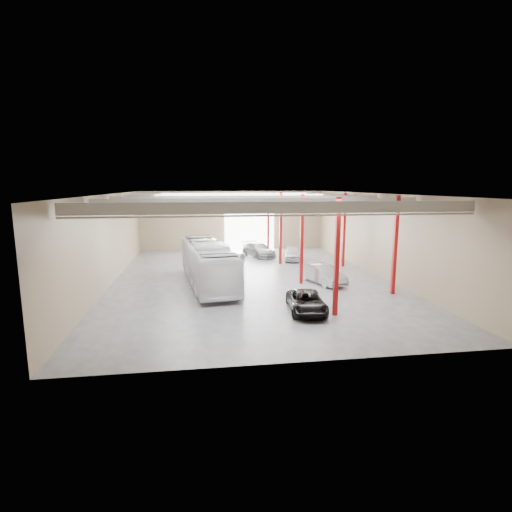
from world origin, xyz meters
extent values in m
cube|color=#4C4C51|center=(0.00, 0.00, 0.00)|extent=(22.00, 32.00, 0.01)
cube|color=#9FA09B|center=(0.00, 0.00, 7.00)|extent=(22.00, 32.00, 0.12)
cube|color=#76634A|center=(0.00, 16.00, 3.50)|extent=(22.00, 0.12, 7.00)
cube|color=#76634A|center=(0.00, -16.00, 3.50)|extent=(22.00, 0.12, 7.00)
cube|color=#76634A|center=(-11.00, 0.00, 3.50)|extent=(0.12, 32.00, 7.00)
cube|color=#76634A|center=(11.00, 0.00, 3.50)|extent=(0.12, 32.00, 7.00)
cube|color=white|center=(2.00, 15.85, 2.50)|extent=(6.00, 0.20, 5.00)
cube|color=maroon|center=(3.80, -10.00, 3.50)|extent=(0.25, 0.25, 7.00)
cube|color=maroon|center=(3.80, -2.00, 3.50)|extent=(0.25, 0.25, 7.00)
cube|color=maroon|center=(3.80, 6.00, 3.50)|extent=(0.25, 0.25, 7.00)
cube|color=maroon|center=(3.80, 13.00, 3.50)|extent=(0.25, 0.25, 7.00)
cube|color=maroon|center=(9.50, -6.00, 3.50)|extent=(0.25, 0.25, 7.00)
cube|color=maroon|center=(9.50, 4.00, 3.50)|extent=(0.25, 0.25, 7.00)
cube|color=#B3B2AE|center=(0.00, -12.00, 6.55)|extent=(21.60, 0.15, 0.60)
cube|color=#B3B2AE|center=(0.00, -12.00, 6.15)|extent=(21.60, 0.10, 0.10)
cube|color=#B3B2AE|center=(0.00, -6.00, 6.55)|extent=(21.60, 0.15, 0.60)
cube|color=#B3B2AE|center=(0.00, -6.00, 6.15)|extent=(21.60, 0.10, 0.10)
cube|color=#B3B2AE|center=(0.00, 0.00, 6.55)|extent=(21.60, 0.15, 0.60)
cube|color=#B3B2AE|center=(0.00, 0.00, 6.15)|extent=(21.60, 0.10, 0.10)
cube|color=#B3B2AE|center=(0.00, 6.00, 6.55)|extent=(21.60, 0.15, 0.60)
cube|color=#B3B2AE|center=(0.00, 6.00, 6.15)|extent=(21.60, 0.10, 0.10)
cube|color=#B3B2AE|center=(0.00, 12.00, 6.55)|extent=(21.60, 0.15, 0.60)
cube|color=#B3B2AE|center=(0.00, 12.00, 6.15)|extent=(21.60, 0.10, 0.10)
imported|color=silver|center=(-3.50, -1.42, 1.69)|extent=(4.34, 12.39, 3.38)
imported|color=black|center=(2.27, -9.13, 0.63)|extent=(2.54, 4.74, 1.26)
imported|color=silver|center=(-1.91, -3.93, 0.82)|extent=(2.50, 5.00, 1.63)
imported|color=#A2A3A7|center=(-0.98, 4.50, 0.68)|extent=(2.62, 4.40, 1.37)
imported|color=gray|center=(2.32, 10.51, 0.74)|extent=(3.67, 5.50, 1.48)
imported|color=#B1B1B6|center=(5.50, -2.23, 0.76)|extent=(2.96, 4.90, 1.53)
imported|color=silver|center=(5.50, 7.90, 0.72)|extent=(2.52, 4.46, 1.43)
camera|label=1|loc=(-4.20, -31.98, 7.66)|focal=28.00mm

